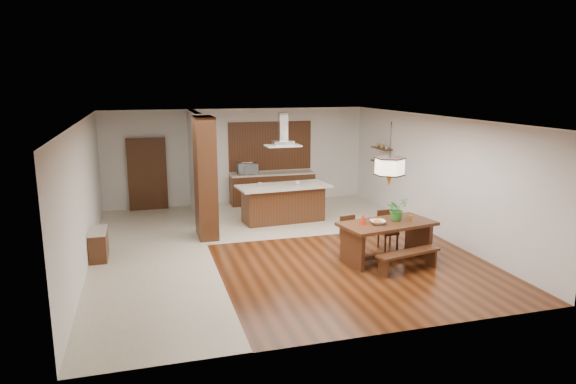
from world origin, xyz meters
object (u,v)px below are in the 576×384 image
object	(u,v)px
kitchen_island	(283,203)
microwave	(247,169)
hallway_console	(99,245)
foliage_plant	(397,209)
dining_chair_right	(388,230)
dining_table	(387,232)
dining_bench	(408,261)
dining_chair_left	(351,236)
range_hood	(283,130)
fruit_bowl	(378,222)
pendant_lantern	(390,154)
island_cup	(298,183)

from	to	relation	value
kitchen_island	microwave	distance (m)	2.32
hallway_console	foliage_plant	size ratio (longest dim) A/B	1.83
dining_chair_right	microwave	bearing A→B (deg)	109.41
hallway_console	dining_table	world-z (taller)	dining_table
dining_bench	foliage_plant	bearing A→B (deg)	80.18
dining_chair_left	kitchen_island	bearing A→B (deg)	94.96
dining_bench	microwave	world-z (taller)	microwave
kitchen_island	microwave	bearing A→B (deg)	98.84
range_hood	fruit_bowl	bearing A→B (deg)	-74.20
fruit_bowl	dining_chair_left	bearing A→B (deg)	121.29
dining_table	foliage_plant	xyz separation A→B (m)	(0.27, 0.12, 0.46)
pendant_lantern	microwave	distance (m)	6.10
dining_chair_right	island_cup	bearing A→B (deg)	110.62
dining_table	island_cup	xyz separation A→B (m)	(-0.89, 3.47, 0.45)
dining_chair_left	island_cup	world-z (taller)	island_cup
dining_chair_left	pendant_lantern	world-z (taller)	pendant_lantern
dining_table	microwave	distance (m)	6.02
fruit_bowl	island_cup	distance (m)	3.59
kitchen_island	range_hood	size ratio (longest dim) A/B	2.78
kitchen_island	dining_chair_left	bearing A→B (deg)	-81.93
dining_table	kitchen_island	distance (m)	3.77
dining_table	dining_bench	bearing A→B (deg)	-79.74
dining_table	island_cup	size ratio (longest dim) A/B	17.84
dining_chair_right	fruit_bowl	size ratio (longest dim) A/B	2.74
pendant_lantern	range_hood	world-z (taller)	same
kitchen_island	microwave	world-z (taller)	microwave
foliage_plant	fruit_bowl	distance (m)	0.58
dining_chair_left	range_hood	xyz separation A→B (m)	(-0.68, 3.05, 2.04)
dining_table	kitchen_island	bearing A→B (deg)	109.71
dining_chair_right	microwave	world-z (taller)	microwave
dining_chair_right	fruit_bowl	xyz separation A→B (m)	(-0.63, -0.74, 0.43)
dining_chair_right	range_hood	world-z (taller)	range_hood
foliage_plant	microwave	distance (m)	5.97
dining_chair_right	foliage_plant	bearing A→B (deg)	-104.81
hallway_console	foliage_plant	world-z (taller)	foliage_plant
dining_table	foliage_plant	distance (m)	0.54
dining_bench	dining_chair_right	xyz separation A→B (m)	(0.25, 1.38, 0.23)
pendant_lantern	dining_chair_left	bearing A→B (deg)	139.55
foliage_plant	fruit_bowl	world-z (taller)	foliage_plant
dining_chair_right	island_cup	world-z (taller)	island_cup
island_cup	dining_bench	bearing A→B (deg)	-76.29
kitchen_island	dining_table	bearing A→B (deg)	-74.81
foliage_plant	fruit_bowl	bearing A→B (deg)	-160.79
dining_chair_right	dining_table	bearing A→B (deg)	-122.84
dining_table	dining_chair_right	world-z (taller)	dining_chair_right
dining_chair_right	pendant_lantern	world-z (taller)	pendant_lantern
pendant_lantern	foliage_plant	bearing A→B (deg)	24.17
dining_bench	foliage_plant	distance (m)	1.20
pendant_lantern	island_cup	distance (m)	3.78
hallway_console	dining_bench	world-z (taller)	hallway_console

